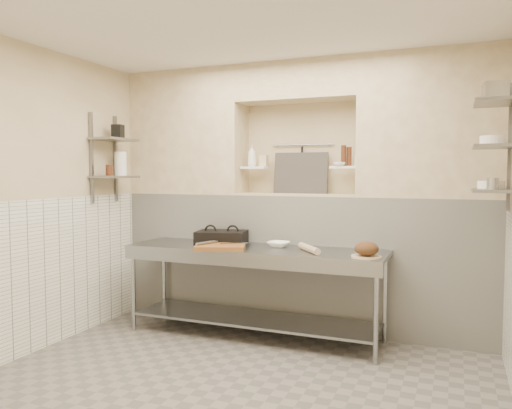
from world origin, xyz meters
The scene contains 46 objects.
floor centered at (0.00, 0.00, -0.05)m, with size 4.00×3.90×0.10m, color slate.
ceiling centered at (0.00, 0.00, 2.85)m, with size 4.00×3.90×0.10m, color silver.
wall_left centered at (-2.05, 0.00, 1.40)m, with size 0.10×3.90×2.80m, color beige.
wall_back centered at (0.00, 2.00, 1.40)m, with size 4.00×0.10×2.80m, color beige.
wall_front centered at (0.00, -2.00, 1.40)m, with size 4.00×0.10×2.80m, color beige.
backwall_lower centered at (0.00, 1.75, 0.70)m, with size 4.00×0.40×1.40m, color white.
alcove_sill centered at (0.00, 1.75, 1.41)m, with size 1.30×0.40×0.02m, color beige.
backwall_pillar_left centered at (-1.33, 1.75, 2.10)m, with size 1.35×0.40×1.40m, color beige.
backwall_pillar_right centered at (1.33, 1.75, 2.10)m, with size 1.35×0.40×1.40m, color beige.
backwall_header centered at (0.00, 1.75, 2.60)m, with size 1.30×0.40×0.40m, color beige.
wainscot_left centered at (-1.99, 0.00, 0.70)m, with size 0.02×3.90×1.40m, color white.
alcove_shelf_left centered at (-0.50, 1.75, 1.70)m, with size 0.28×0.16×0.03m, color white.
alcove_shelf_right centered at (0.50, 1.75, 1.70)m, with size 0.28×0.16×0.03m, color white.
utensil_rail centered at (0.00, 1.92, 1.95)m, with size 0.02×0.02×0.70m, color gray.
hanging_steel centered at (0.00, 1.90, 1.78)m, with size 0.02×0.02×0.30m, color black.
splash_panel centered at (0.00, 1.85, 1.64)m, with size 0.60×0.02×0.45m, color #383330.
shelf_rail_left_a centered at (-1.98, 1.25, 1.80)m, with size 0.03×0.03×0.95m, color slate.
shelf_rail_left_b centered at (-1.98, 0.85, 1.80)m, with size 0.03×0.03×0.95m, color slate.
wall_shelf_left_lower centered at (-1.84, 1.05, 1.60)m, with size 0.30×0.50×0.03m, color slate.
wall_shelf_left_upper centered at (-1.84, 1.05, 2.00)m, with size 0.30×0.50×0.03m, color slate.
shelf_rail_right_a centered at (1.98, 1.25, 1.85)m, with size 0.03×0.03×1.05m, color slate.
wall_shelf_right_lower centered at (1.84, 1.05, 1.50)m, with size 0.30×0.50×0.03m, color slate.
wall_shelf_right_mid centered at (1.84, 1.05, 1.85)m, with size 0.30×0.50×0.03m, color slate.
wall_shelf_right_upper centered at (1.84, 1.05, 2.20)m, with size 0.30×0.50×0.03m, color slate.
prep_table centered at (-0.28, 1.18, 0.64)m, with size 2.60×0.70×0.90m.
panini_press centered at (-0.69, 1.31, 0.97)m, with size 0.57×0.46×0.14m.
cutting_board centered at (-0.54, 0.97, 0.92)m, with size 0.48×0.34×0.04m, color brown.
knife_blade centered at (-0.45, 1.09, 0.95)m, with size 0.28×0.03×0.01m, color gray.
tongs centered at (-0.69, 0.97, 0.96)m, with size 0.03×0.03×0.29m, color gray.
mixing_bowl centered at (-0.07, 1.33, 0.93)m, with size 0.22×0.22×0.05m, color white.
rolling_pin centered at (0.30, 1.15, 0.93)m, with size 0.06×0.06×0.42m, color tan.
bread_board centered at (0.86, 1.02, 0.91)m, with size 0.27×0.27×0.02m, color tan.
bread_loaf centered at (0.86, 1.02, 0.98)m, with size 0.21×0.21×0.13m, color #4C2D19.
bottle_soap centered at (-0.52, 1.72, 1.83)m, with size 0.09×0.09×0.24m, color white.
jar_alcove centered at (-0.41, 1.79, 1.78)m, with size 0.08×0.08×0.13m, color beige.
bowl_alcove centered at (0.46, 1.70, 1.73)m, with size 0.13×0.13×0.04m, color white.
condiment_a centered at (0.54, 1.76, 1.81)m, with size 0.05×0.05×0.20m, color #401F11.
condiment_b centered at (0.49, 1.73, 1.82)m, with size 0.05×0.05×0.21m, color #401F11.
condiment_c centered at (0.63, 1.77, 1.77)m, with size 0.06×0.06×0.11m, color white.
jug_left centered at (-1.84, 1.16, 1.74)m, with size 0.13×0.13×0.26m, color white.
jar_left centered at (-1.84, 0.96, 1.67)m, with size 0.08×0.08×0.12m, color #401F11.
box_left_upper centered at (-1.84, 1.12, 2.09)m, with size 0.11×0.11×0.15m, color black.
bowl_right centered at (1.84, 1.18, 1.54)m, with size 0.21×0.21×0.06m, color white.
canister_right centered at (1.84, 0.98, 1.56)m, with size 0.09×0.09×0.09m, color gray.
bowl_right_mid centered at (1.84, 1.07, 1.90)m, with size 0.20×0.20×0.07m, color white.
basket_right centered at (1.84, 1.02, 2.28)m, with size 0.17×0.21×0.14m, color gray.
Camera 1 is at (1.58, -3.36, 1.64)m, focal length 35.00 mm.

